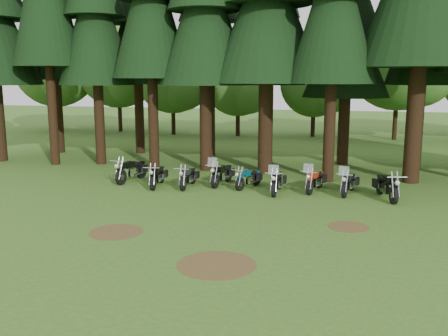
{
  "coord_description": "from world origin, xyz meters",
  "views": [
    {
      "loc": [
        4.38,
        -16.55,
        5.12
      ],
      "look_at": [
        -1.07,
        5.0,
        1.0
      ],
      "focal_mm": 40.0,
      "sensor_mm": 36.0,
      "label": 1
    }
  ],
  "objects_px": {
    "motorcycle_3": "(222,175)",
    "motorcycle_2": "(188,178)",
    "motorcycle_4": "(249,179)",
    "motorcycle_8": "(387,187)",
    "motorcycle_1": "(157,177)",
    "motorcycle_7": "(348,183)",
    "motorcycle_6": "(315,181)",
    "motorcycle_0": "(132,171)",
    "motorcycle_5": "(277,182)"
  },
  "relations": [
    {
      "from": "motorcycle_1",
      "to": "motorcycle_8",
      "type": "height_order",
      "value": "motorcycle_8"
    },
    {
      "from": "motorcycle_4",
      "to": "motorcycle_2",
      "type": "bearing_deg",
      "value": -147.4
    },
    {
      "from": "motorcycle_4",
      "to": "motorcycle_6",
      "type": "bearing_deg",
      "value": 22.07
    },
    {
      "from": "motorcycle_2",
      "to": "motorcycle_3",
      "type": "xyz_separation_m",
      "value": [
        1.39,
        0.87,
        0.04
      ]
    },
    {
      "from": "motorcycle_3",
      "to": "motorcycle_8",
      "type": "distance_m",
      "value": 7.5
    },
    {
      "from": "motorcycle_6",
      "to": "motorcycle_2",
      "type": "bearing_deg",
      "value": -161.7
    },
    {
      "from": "motorcycle_3",
      "to": "motorcycle_6",
      "type": "xyz_separation_m",
      "value": [
        4.4,
        -0.29,
        -0.02
      ]
    },
    {
      "from": "motorcycle_5",
      "to": "motorcycle_4",
      "type": "bearing_deg",
      "value": 152.87
    },
    {
      "from": "motorcycle_6",
      "to": "motorcycle_7",
      "type": "xyz_separation_m",
      "value": [
        1.47,
        -0.18,
        -0.0
      ]
    },
    {
      "from": "motorcycle_2",
      "to": "motorcycle_5",
      "type": "height_order",
      "value": "motorcycle_5"
    },
    {
      "from": "motorcycle_5",
      "to": "motorcycle_6",
      "type": "height_order",
      "value": "motorcycle_5"
    },
    {
      "from": "motorcycle_0",
      "to": "motorcycle_7",
      "type": "bearing_deg",
      "value": 9.45
    },
    {
      "from": "motorcycle_3",
      "to": "motorcycle_8",
      "type": "height_order",
      "value": "motorcycle_3"
    },
    {
      "from": "motorcycle_0",
      "to": "motorcycle_2",
      "type": "relative_size",
      "value": 1.12
    },
    {
      "from": "motorcycle_4",
      "to": "motorcycle_8",
      "type": "distance_m",
      "value": 6.1
    },
    {
      "from": "motorcycle_3",
      "to": "motorcycle_6",
      "type": "relative_size",
      "value": 1.04
    },
    {
      "from": "motorcycle_7",
      "to": "motorcycle_8",
      "type": "xyz_separation_m",
      "value": [
        1.57,
        -0.5,
        0.03
      ]
    },
    {
      "from": "motorcycle_0",
      "to": "motorcycle_8",
      "type": "relative_size",
      "value": 1.02
    },
    {
      "from": "motorcycle_1",
      "to": "motorcycle_2",
      "type": "height_order",
      "value": "motorcycle_1"
    },
    {
      "from": "motorcycle_3",
      "to": "motorcycle_5",
      "type": "xyz_separation_m",
      "value": [
        2.78,
        -1.04,
        -0.01
      ]
    },
    {
      "from": "motorcycle_6",
      "to": "motorcycle_7",
      "type": "distance_m",
      "value": 1.48
    },
    {
      "from": "motorcycle_7",
      "to": "motorcycle_5",
      "type": "bearing_deg",
      "value": -158.03
    },
    {
      "from": "motorcycle_0",
      "to": "motorcycle_5",
      "type": "bearing_deg",
      "value": 4.6
    },
    {
      "from": "motorcycle_2",
      "to": "motorcycle_6",
      "type": "height_order",
      "value": "motorcycle_6"
    },
    {
      "from": "motorcycle_1",
      "to": "motorcycle_8",
      "type": "xyz_separation_m",
      "value": [
        10.27,
        0.12,
        0.03
      ]
    },
    {
      "from": "motorcycle_2",
      "to": "motorcycle_8",
      "type": "height_order",
      "value": "motorcycle_8"
    },
    {
      "from": "motorcycle_8",
      "to": "motorcycle_4",
      "type": "bearing_deg",
      "value": 159.1
    },
    {
      "from": "motorcycle_0",
      "to": "motorcycle_5",
      "type": "height_order",
      "value": "motorcycle_5"
    },
    {
      "from": "motorcycle_7",
      "to": "motorcycle_1",
      "type": "bearing_deg",
      "value": -164.54
    },
    {
      "from": "motorcycle_5",
      "to": "motorcycle_2",
      "type": "bearing_deg",
      "value": 177.4
    },
    {
      "from": "motorcycle_1",
      "to": "motorcycle_7",
      "type": "height_order",
      "value": "motorcycle_7"
    },
    {
      "from": "motorcycle_3",
      "to": "motorcycle_2",
      "type": "bearing_deg",
      "value": -139.63
    },
    {
      "from": "motorcycle_0",
      "to": "motorcycle_2",
      "type": "height_order",
      "value": "motorcycle_0"
    },
    {
      "from": "motorcycle_7",
      "to": "motorcycle_8",
      "type": "height_order",
      "value": "motorcycle_7"
    },
    {
      "from": "motorcycle_0",
      "to": "motorcycle_1",
      "type": "xyz_separation_m",
      "value": [
        1.65,
        -0.77,
        -0.04
      ]
    },
    {
      "from": "motorcycle_5",
      "to": "motorcycle_8",
      "type": "xyz_separation_m",
      "value": [
        4.65,
        0.08,
        0.02
      ]
    },
    {
      "from": "motorcycle_1",
      "to": "motorcycle_8",
      "type": "relative_size",
      "value": 0.95
    },
    {
      "from": "motorcycle_4",
      "to": "motorcycle_8",
      "type": "height_order",
      "value": "motorcycle_8"
    },
    {
      "from": "motorcycle_4",
      "to": "motorcycle_0",
      "type": "bearing_deg",
      "value": -158.63
    },
    {
      "from": "motorcycle_0",
      "to": "motorcycle_1",
      "type": "distance_m",
      "value": 1.82
    },
    {
      "from": "motorcycle_8",
      "to": "motorcycle_7",
      "type": "bearing_deg",
      "value": 147.54
    },
    {
      "from": "motorcycle_0",
      "to": "motorcycle_2",
      "type": "bearing_deg",
      "value": 0.22
    },
    {
      "from": "motorcycle_0",
      "to": "motorcycle_3",
      "type": "height_order",
      "value": "motorcycle_3"
    },
    {
      "from": "motorcycle_0",
      "to": "motorcycle_5",
      "type": "relative_size",
      "value": 1.07
    },
    {
      "from": "motorcycle_0",
      "to": "motorcycle_2",
      "type": "distance_m",
      "value": 3.15
    },
    {
      "from": "motorcycle_4",
      "to": "motorcycle_5",
      "type": "relative_size",
      "value": 0.84
    },
    {
      "from": "motorcycle_1",
      "to": "motorcycle_7",
      "type": "xyz_separation_m",
      "value": [
        8.7,
        0.62,
        0.0
      ]
    },
    {
      "from": "motorcycle_6",
      "to": "motorcycle_8",
      "type": "bearing_deg",
      "value": 0.02
    },
    {
      "from": "motorcycle_3",
      "to": "motorcycle_4",
      "type": "relative_size",
      "value": 1.22
    },
    {
      "from": "motorcycle_1",
      "to": "motorcycle_6",
      "type": "distance_m",
      "value": 7.28
    }
  ]
}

